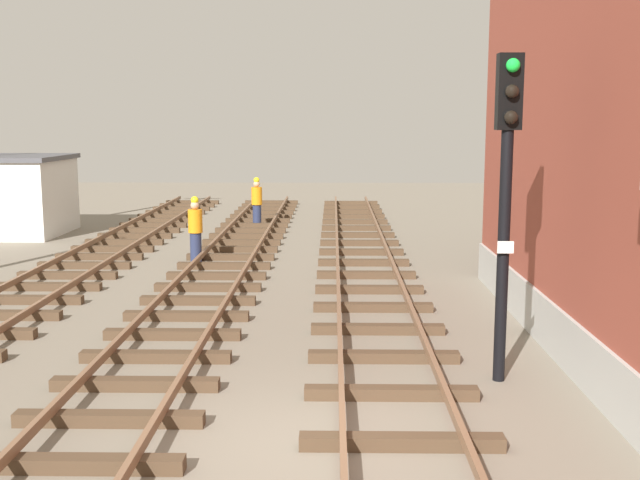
% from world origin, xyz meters
% --- Properties ---
extents(ground_plane, '(80.00, 80.00, 0.00)m').
position_xyz_m(ground_plane, '(0.00, 0.00, 0.00)').
color(ground_plane, slate).
extents(track_near_building, '(2.50, 55.98, 0.32)m').
position_xyz_m(track_near_building, '(1.11, 0.00, 0.13)').
color(track_near_building, '#4C3826').
rests_on(track_near_building, ground).
extents(track_centre, '(2.50, 55.98, 0.32)m').
position_xyz_m(track_centre, '(-2.67, 0.00, 0.12)').
color(track_centre, '#4C3826').
rests_on(track_centre, ground).
extents(signal_mast, '(0.36, 0.40, 4.92)m').
position_xyz_m(signal_mast, '(2.82, 2.52, 3.11)').
color(signal_mast, black).
rests_on(signal_mast, ground).
extents(control_hut, '(3.00, 3.80, 2.76)m').
position_xyz_m(control_hut, '(-10.60, 17.54, 1.39)').
color(control_hut, silver).
rests_on(control_hut, ground).
extents(track_worker_foreground, '(0.40, 0.40, 1.87)m').
position_xyz_m(track_worker_foreground, '(-3.59, 12.31, 0.93)').
color(track_worker_foreground, '#262D4C').
rests_on(track_worker_foreground, ground).
extents(track_worker_distant, '(0.40, 0.40, 1.87)m').
position_xyz_m(track_worker_distant, '(-2.58, 19.48, 0.93)').
color(track_worker_distant, '#262D4C').
rests_on(track_worker_distant, ground).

